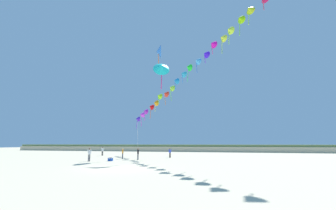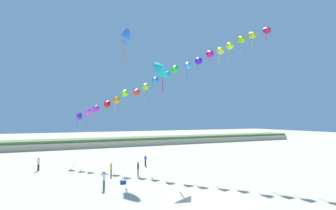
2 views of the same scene
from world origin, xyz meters
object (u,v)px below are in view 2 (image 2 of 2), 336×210
at_px(person_far_right, 104,179).
at_px(large_kite_low_lead, 163,68).
at_px(person_near_right, 145,160).
at_px(person_mid_center, 138,168).
at_px(large_kite_mid_trail, 123,37).
at_px(person_far_left, 111,168).
at_px(beach_cooler, 123,182).
at_px(person_near_left, 38,163).

xyz_separation_m(person_far_right, large_kite_low_lead, (8.26, 4.56, 12.37)).
distance_m(person_near_right, person_mid_center, 6.63).
xyz_separation_m(person_near_right, person_mid_center, (-3.10, -5.86, 0.06)).
relative_size(person_near_right, large_kite_mid_trail, 0.31).
height_order(person_mid_center, person_far_left, person_mid_center).
xyz_separation_m(large_kite_mid_trail, beach_cooler, (-2.94, -11.10, -19.16)).
bearing_deg(large_kite_mid_trail, person_near_right, -39.46).
xyz_separation_m(person_far_left, beach_cooler, (0.33, -4.12, -0.71)).
bearing_deg(person_mid_center, large_kite_low_lead, 4.60).
bearing_deg(large_kite_low_lead, large_kite_mid_trail, 111.01).
bearing_deg(beach_cooler, person_far_left, 94.59).
height_order(person_far_right, large_kite_mid_trail, large_kite_mid_trail).
height_order(person_near_right, person_far_right, person_far_right).
bearing_deg(large_kite_low_lead, person_far_right, -151.13).
height_order(person_near_right, beach_cooler, person_near_right).
height_order(person_mid_center, person_far_right, person_far_right).
relative_size(person_near_right, person_far_left, 0.95).
distance_m(person_near_right, large_kite_mid_trail, 18.85).
distance_m(person_mid_center, person_far_right, 6.53).
xyz_separation_m(person_near_left, person_far_right, (5.97, -12.83, 0.02)).
height_order(person_far_right, beach_cooler, person_far_right).
distance_m(person_near_right, person_far_right, 12.95).
height_order(person_near_left, person_mid_center, person_near_left).
bearing_deg(large_kite_low_lead, person_near_right, 92.33).
relative_size(person_near_right, beach_cooler, 2.63).
distance_m(large_kite_low_lead, beach_cooler, 14.79).
bearing_deg(person_near_right, beach_cooler, -123.16).
distance_m(person_far_left, person_far_right, 5.82).
distance_m(person_near_left, person_mid_center, 13.85).
bearing_deg(person_far_left, person_far_right, -109.67).
xyz_separation_m(person_near_left, person_near_right, (14.01, -2.68, -0.08)).
relative_size(person_far_left, large_kite_low_lead, 0.34).
bearing_deg(person_near_left, person_far_left, -42.83).
bearing_deg(large_kite_mid_trail, person_far_left, -115.06).
relative_size(person_near_left, person_mid_center, 1.03).
bearing_deg(person_mid_center, beach_cooler, -132.06).
relative_size(person_far_right, large_kite_low_lead, 0.37).
relative_size(large_kite_low_lead, beach_cooler, 8.02).
bearing_deg(large_kite_mid_trail, person_far_right, -112.74).
distance_m(person_near_right, beach_cooler, 10.52).
bearing_deg(large_kite_low_lead, person_near_left, 149.84).
relative_size(person_far_right, large_kite_mid_trail, 0.34).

